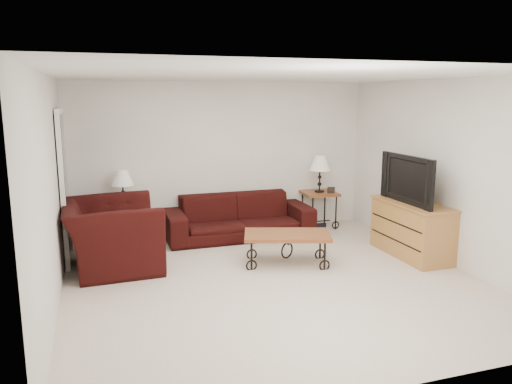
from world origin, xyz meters
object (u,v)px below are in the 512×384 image
sofa (239,217)px  coffee_table (287,249)px  side_table_right (319,210)px  backpack (317,223)px  tv_stand (412,229)px  lamp_right (320,174)px  side_table_left (125,226)px  television (414,179)px  lamp_left (123,189)px  armchair (112,235)px

sofa → coffee_table: bearing=-80.1°
side_table_right → backpack: (-0.27, -0.49, -0.11)m
sofa → tv_stand: size_ratio=1.81×
side_table_right → lamp_right: lamp_right is taller
sofa → backpack: bearing=-14.2°
side_table_left → television: 4.37m
sofa → lamp_left: (-1.79, 0.18, 0.53)m
lamp_left → coffee_table: lamp_left is taller
side_table_right → tv_stand: (0.58, -1.86, 0.08)m
lamp_right → coffee_table: 2.20m
armchair → coffee_table: bearing=-107.3°
side_table_right → lamp_left: size_ratio=1.09×
lamp_left → sofa: bearing=-5.7°
sofa → coffee_table: 1.50m
tv_stand → armchair: bearing=168.9°
coffee_table → lamp_right: bearing=52.9°
armchair → tv_stand: 4.18m
lamp_left → armchair: bearing=-101.9°
lamp_left → television: (3.86, -1.86, 0.25)m
side_table_right → tv_stand: size_ratio=0.48×
lamp_right → sofa: bearing=-173.2°
armchair → backpack: armchair is taller
lamp_left → lamp_right: 3.30m
television → backpack: (-0.83, 1.37, -0.92)m
tv_stand → lamp_left: bearing=154.3°
side_table_left → armchair: size_ratio=0.42×
side_table_left → lamp_right: bearing=0.0°
tv_stand → backpack: bearing=121.8°
side_table_right → backpack: size_ratio=1.53×
side_table_right → sofa: bearing=-173.2°
lamp_left → lamp_right: lamp_right is taller
sofa → television: (2.07, -1.68, 0.78)m
side_table_left → backpack: bearing=-9.2°
side_table_right → backpack: bearing=-118.4°
side_table_left → lamp_left: 0.58m
lamp_right → coffee_table: size_ratio=0.55×
side_table_right → lamp_right: 0.63m
side_table_right → armchair: armchair is taller
sofa → television: bearing=-39.1°
sofa → armchair: (-2.01, -0.88, 0.10)m
side_table_left → lamp_right: 3.36m
side_table_left → lamp_left: (0.00, 0.00, 0.58)m
backpack → sofa: bearing=174.6°
lamp_left → armchair: size_ratio=0.42×
side_table_left → lamp_right: lamp_right is taller
armchair → sofa: bearing=-68.9°
sofa → armchair: bearing=-156.5°
armchair → tv_stand: armchair is taller
side_table_right → backpack: side_table_right is taller
sofa → lamp_right: bearing=6.8°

